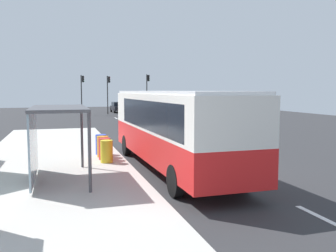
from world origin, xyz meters
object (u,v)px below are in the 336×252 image
bus_shelter (50,124)px  traffic_light_near_side (148,88)px  sedan_near (118,107)px  sedan_far (128,110)px  recycling_bin_yellow (107,151)px  traffic_light_far_side (82,89)px  bus (172,125)px  traffic_light_median (108,89)px  white_van (150,110)px  recycling_bin_blue (101,144)px  recycling_bin_red (105,149)px  recycling_bin_orange (103,147)px

bus_shelter → traffic_light_near_side: bearing=71.6°
sedan_near → bus_shelter: bearing=-102.0°
sedan_far → recycling_bin_yellow: sedan_far is taller
sedan_near → traffic_light_far_side: bearing=-140.8°
bus → traffic_light_near_side: size_ratio=2.06×
recycling_bin_yellow → traffic_light_median: 35.22m
white_van → traffic_light_near_side: 15.42m
sedan_near → traffic_light_far_side: traffic_light_far_side is taller
recycling_bin_yellow → recycling_bin_blue: size_ratio=1.00×
recycling_bin_blue → traffic_light_far_side: traffic_light_far_side is taller
recycling_bin_red → traffic_light_far_side: traffic_light_far_side is taller
white_van → recycling_bin_yellow: size_ratio=5.56×
sedan_near → white_van: bearing=-90.3°
sedan_near → recycling_bin_blue: bearing=-100.1°
traffic_light_near_side → traffic_light_median: size_ratio=1.04×
white_van → recycling_bin_blue: bearing=-111.5°
traffic_light_far_side → white_van: bearing=-71.3°
white_van → traffic_light_near_side: (3.30, 14.90, 2.21)m
recycling_bin_orange → traffic_light_far_side: size_ratio=0.18×
bus → recycling_bin_blue: size_ratio=11.64×
bus → traffic_light_median: 36.28m
traffic_light_near_side → traffic_light_far_side: traffic_light_near_side is taller
recycling_bin_yellow → bus: bearing=-28.9°
sedan_near → sedan_far: bearing=-90.0°
recycling_bin_blue → traffic_light_near_side: (9.70, 31.11, 2.90)m
recycling_bin_orange → traffic_light_median: bearing=82.2°
bus_shelter → traffic_light_median: bearing=79.7°
white_van → sedan_near: white_van is taller
white_van → recycling_bin_orange: bearing=-110.7°
recycling_bin_yellow → traffic_light_far_side: (1.10, 34.01, 2.79)m
bus_shelter → recycling_bin_yellow: bearing=49.5°
bus → traffic_light_near_side: (7.21, 34.58, 1.71)m
sedan_far → recycling_bin_red: sedan_far is taller
sedan_far → traffic_light_far_side: 7.05m
recycling_bin_orange → traffic_light_far_side: (1.10, 32.61, 2.79)m
sedan_near → bus_shelter: bus_shelter is taller
recycling_bin_orange → bus_shelter: bearing=-119.0°
sedan_far → traffic_light_near_side: (3.20, 2.87, 2.76)m
recycling_bin_blue → traffic_light_near_side: 32.71m
recycling_bin_yellow → bus_shelter: (-2.21, -2.59, 1.44)m
sedan_far → traffic_light_far_side: (-5.40, 3.67, 2.66)m
recycling_bin_yellow → traffic_light_near_side: traffic_light_near_side is taller
recycling_bin_orange → bus_shelter: bus_shelter is taller
sedan_near → recycling_bin_yellow: sedan_near is taller
white_van → traffic_light_median: 16.73m
recycling_bin_red → traffic_light_near_side: bearing=73.4°
white_van → recycling_bin_yellow: bearing=-109.3°
bus_shelter → sedan_far: bearing=75.2°
recycling_bin_orange → bus_shelter: (-2.21, -3.99, 1.44)m
white_van → traffic_light_near_side: size_ratio=0.98×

